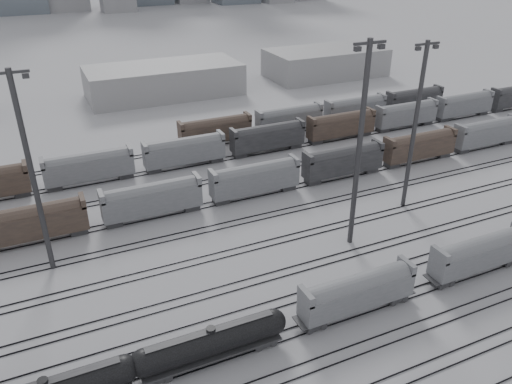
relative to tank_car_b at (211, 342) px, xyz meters
name	(u,v)px	position (x,y,z in m)	size (l,w,h in m)	color
ground	(309,335)	(10.75, -1.00, -2.34)	(900.00, 900.00, 0.00)	#BCBCC1
tracks	(245,251)	(10.75, 16.50, -2.26)	(220.00, 71.50, 0.16)	black
tank_car_b	(211,342)	(0.00, 0.00, 0.00)	(16.37, 2.73, 4.04)	#252528
hopper_car_a	(357,291)	(17.32, 0.00, 0.75)	(13.97, 2.78, 5.00)	#252528
hopper_car_b	(480,252)	(35.67, 0.00, 0.78)	(14.14, 2.81, 5.06)	#252528
light_mast_b	(31,172)	(-13.41, 23.44, 11.41)	(4.15, 0.66, 25.92)	#353537
light_mast_c	(360,144)	(25.16, 12.72, 12.45)	(4.46, 0.71, 27.88)	#353537
light_mast_d	(415,124)	(38.88, 18.12, 11.30)	(4.11, 0.66, 25.71)	#353537
bg_string_near	(255,180)	(18.75, 31.00, 0.46)	(151.00, 3.00, 5.60)	slate
bg_string_mid	(268,138)	(28.75, 47.00, 0.46)	(151.00, 3.00, 5.60)	#252528
bg_string_far	(323,115)	(46.25, 55.00, 0.46)	(66.00, 3.00, 5.60)	brown
warehouse_mid	(164,80)	(20.75, 94.00, 1.66)	(40.00, 18.00, 8.00)	gray
warehouse_right	(326,63)	(70.75, 94.00, 1.66)	(35.00, 18.00, 8.00)	gray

